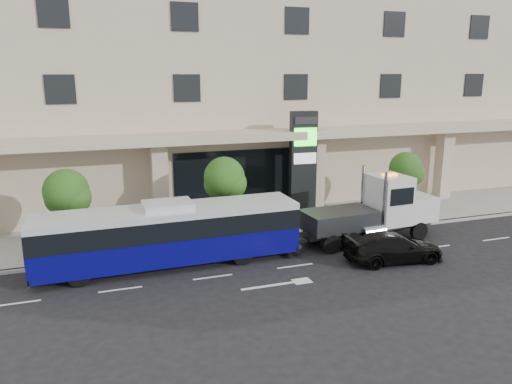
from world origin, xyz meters
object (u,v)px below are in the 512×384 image
tow_truck (376,211)px  black_sedan (394,248)px  signage_pylon (303,164)px  city_bus (169,233)px

tow_truck → black_sedan: bearing=-109.4°
signage_pylon → tow_truck: bearing=-63.6°
city_bus → black_sedan: bearing=-17.3°
city_bus → signage_pylon: size_ratio=1.89×
black_sedan → tow_truck: bearing=-10.0°
city_bus → tow_truck: size_ratio=1.41×
black_sedan → signage_pylon: 8.73m
black_sedan → city_bus: bearing=79.6°
city_bus → signage_pylon: signage_pylon is taller
city_bus → black_sedan: 10.78m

